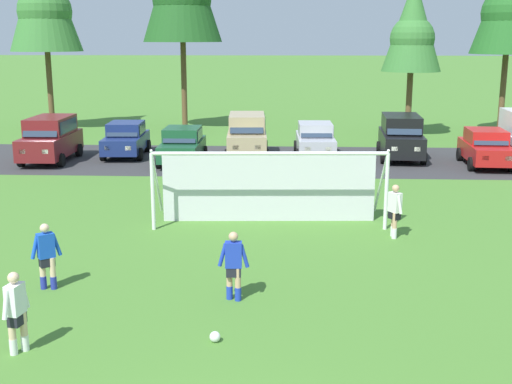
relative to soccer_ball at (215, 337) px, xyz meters
name	(u,v)px	position (x,y,z in m)	size (l,w,h in m)	color
ground_plane	(257,212)	(0.33, 10.16, -0.11)	(400.00, 400.00, 0.00)	#477A2D
parking_lot_strip	(267,160)	(0.33, 20.11, -0.11)	(52.00, 8.40, 0.01)	#333335
soccer_ball	(215,337)	(0.00, 0.00, 0.00)	(0.22, 0.22, 0.22)	white
soccer_goal	(269,184)	(0.80, 8.78, 1.18)	(7.51, 2.34, 2.57)	white
player_striker_near	(395,211)	(4.64, 7.34, 0.71)	(0.41, 0.70, 1.64)	tan
player_midfield_center	(16,313)	(-3.73, -0.64, 0.71)	(0.31, 0.72, 1.64)	beige
player_defender_far	(234,266)	(0.19, 2.20, 0.71)	(0.74, 0.26, 1.64)	tan
player_winger_left	(47,256)	(-4.34, 2.65, 0.71)	(0.68, 0.45, 1.64)	beige
parked_car_slot_far_left	(51,139)	(-10.20, 19.30, 1.00)	(2.21, 4.64, 2.16)	maroon
parked_car_slot_left	(126,139)	(-6.87, 20.90, 0.77)	(2.21, 4.29, 1.72)	navy
parked_car_slot_center_left	(182,145)	(-3.68, 19.05, 0.77)	(2.07, 4.22, 1.72)	#194C2D
parked_car_slot_center	(247,135)	(-0.70, 20.97, 1.00)	(2.34, 4.70, 2.16)	tan
parked_car_slot_center_right	(315,140)	(2.75, 21.14, 0.77)	(2.14, 4.25, 1.72)	#B2B2BC
parked_car_slot_right	(401,136)	(7.00, 20.86, 1.00)	(2.34, 4.70, 2.16)	black
parked_car_slot_far_right	(486,148)	(10.67, 19.10, 0.77)	(2.19, 4.28, 1.72)	red
tree_center_back	(413,28)	(8.68, 28.66, 6.36)	(3.53, 3.53, 9.42)	brown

